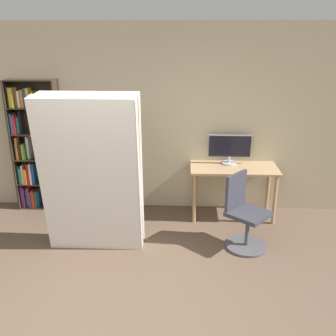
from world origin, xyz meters
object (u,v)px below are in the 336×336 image
object	(u,v)px
monitor	(230,148)
bookshelf	(33,148)
office_chair	(244,218)
mattress_far	(95,172)
mattress_near	(91,178)

from	to	relation	value
monitor	bookshelf	bearing A→B (deg)	179.44
monitor	office_chair	distance (m)	1.17
office_chair	mattress_far	world-z (taller)	mattress_far
mattress_near	mattress_far	world-z (taller)	same
monitor	mattress_near	distance (m)	2.09
mattress_far	monitor	bearing A→B (deg)	30.17
monitor	bookshelf	world-z (taller)	bookshelf
office_chair	mattress_near	xyz separation A→B (m)	(-1.82, -0.20, 0.58)
mattress_far	office_chair	bearing A→B (deg)	0.06
office_chair	mattress_near	size ratio (longest dim) A/B	0.49
monitor	mattress_far	xyz separation A→B (m)	(-1.72, -1.00, -0.03)
monitor	office_chair	xyz separation A→B (m)	(0.11, -1.00, -0.61)
bookshelf	mattress_near	xyz separation A→B (m)	(1.16, -1.22, 0.02)
bookshelf	mattress_near	bearing A→B (deg)	-46.38
mattress_far	mattress_near	bearing A→B (deg)	-90.00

